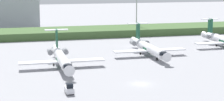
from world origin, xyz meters
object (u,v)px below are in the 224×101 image
object	(u,v)px
regional_jet_fourth	(148,47)
baggage_tug	(69,89)
antenna_mast	(137,10)
regional_jet_third	(61,58)
regional_jet_fifth	(224,40)

from	to	relation	value
regional_jet_fourth	baggage_tug	world-z (taller)	regional_jet_fourth
antenna_mast	regional_jet_third	bearing A→B (deg)	-123.93
regional_jet_fourth	antenna_mast	world-z (taller)	antenna_mast
regional_jet_fifth	antenna_mast	distance (m)	48.17
regional_jet_third	regional_jet_fourth	size ratio (longest dim) A/B	1.00
regional_jet_fifth	regional_jet_third	bearing A→B (deg)	-164.13
regional_jet_third	regional_jet_fifth	bearing A→B (deg)	15.87
regional_jet_third	antenna_mast	world-z (taller)	antenna_mast
regional_jet_third	baggage_tug	xyz separation A→B (m)	(-1.44, -25.70, -1.53)
regional_jet_third	regional_jet_fifth	size ratio (longest dim) A/B	1.00
regional_jet_fourth	regional_jet_fifth	xyz separation A→B (m)	(30.78, 7.46, 0.00)
regional_jet_fourth	baggage_tug	distance (m)	45.93
regional_jet_fifth	baggage_tug	bearing A→B (deg)	-144.91
antenna_mast	baggage_tug	distance (m)	96.69
regional_jet_fifth	antenna_mast	size ratio (longest dim) A/B	1.28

